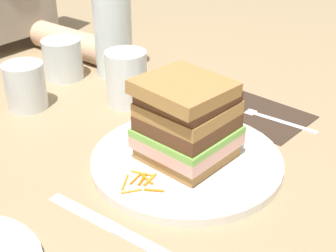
{
  "coord_description": "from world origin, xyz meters",
  "views": [
    {
      "loc": [
        -0.44,
        -0.34,
        0.36
      ],
      "look_at": [
        -0.0,
        0.01,
        0.05
      ],
      "focal_mm": 49.25,
      "sensor_mm": 36.0,
      "label": 1
    }
  ],
  "objects_px": {
    "empty_tumbler_0": "(25,86)",
    "empty_tumbler_1": "(63,59)",
    "main_plate": "(185,161)",
    "knife": "(117,229)",
    "fork": "(267,115)",
    "sandwich": "(185,122)",
    "napkin_dark": "(255,113)",
    "juice_glass": "(127,82)",
    "water_bottle": "(112,7)"
  },
  "relations": [
    {
      "from": "empty_tumbler_0",
      "to": "sandwich",
      "type": "bearing_deg",
      "value": -86.06
    },
    {
      "from": "empty_tumbler_0",
      "to": "fork",
      "type": "bearing_deg",
      "value": -57.34
    },
    {
      "from": "fork",
      "to": "knife",
      "type": "bearing_deg",
      "value": 178.99
    },
    {
      "from": "sandwich",
      "to": "napkin_dark",
      "type": "height_order",
      "value": "sandwich"
    },
    {
      "from": "fork",
      "to": "empty_tumbler_1",
      "type": "bearing_deg",
      "value": 103.53
    },
    {
      "from": "water_bottle",
      "to": "empty_tumbler_1",
      "type": "distance_m",
      "value": 0.14
    },
    {
      "from": "napkin_dark",
      "to": "juice_glass",
      "type": "xyz_separation_m",
      "value": [
        -0.1,
        0.2,
        0.04
      ]
    },
    {
      "from": "main_plate",
      "to": "empty_tumbler_0",
      "type": "distance_m",
      "value": 0.32
    },
    {
      "from": "main_plate",
      "to": "empty_tumbler_1",
      "type": "bearing_deg",
      "value": 74.58
    },
    {
      "from": "empty_tumbler_0",
      "to": "empty_tumbler_1",
      "type": "relative_size",
      "value": 1.03
    },
    {
      "from": "napkin_dark",
      "to": "water_bottle",
      "type": "xyz_separation_m",
      "value": [
        -0.02,
        0.31,
        0.13
      ]
    },
    {
      "from": "napkin_dark",
      "to": "fork",
      "type": "xyz_separation_m",
      "value": [
        0.0,
        -0.02,
        0.0
      ]
    },
    {
      "from": "juice_glass",
      "to": "empty_tumbler_0",
      "type": "xyz_separation_m",
      "value": [
        -0.12,
        0.13,
        -0.0
      ]
    },
    {
      "from": "juice_glass",
      "to": "empty_tumbler_0",
      "type": "distance_m",
      "value": 0.17
    },
    {
      "from": "knife",
      "to": "juice_glass",
      "type": "relative_size",
      "value": 2.11
    },
    {
      "from": "napkin_dark",
      "to": "water_bottle",
      "type": "relative_size",
      "value": 0.58
    },
    {
      "from": "knife",
      "to": "water_bottle",
      "type": "relative_size",
      "value": 0.67
    },
    {
      "from": "napkin_dark",
      "to": "empty_tumbler_1",
      "type": "distance_m",
      "value": 0.39
    },
    {
      "from": "water_bottle",
      "to": "empty_tumbler_0",
      "type": "height_order",
      "value": "water_bottle"
    },
    {
      "from": "fork",
      "to": "empty_tumbler_1",
      "type": "relative_size",
      "value": 2.14
    },
    {
      "from": "juice_glass",
      "to": "empty_tumbler_0",
      "type": "relative_size",
      "value": 1.19
    },
    {
      "from": "napkin_dark",
      "to": "juice_glass",
      "type": "height_order",
      "value": "juice_glass"
    },
    {
      "from": "water_bottle",
      "to": "empty_tumbler_0",
      "type": "xyz_separation_m",
      "value": [
        -0.2,
        0.01,
        -0.1
      ]
    },
    {
      "from": "empty_tumbler_0",
      "to": "knife",
      "type": "bearing_deg",
      "value": -111.32
    },
    {
      "from": "sandwich",
      "to": "empty_tumbler_0",
      "type": "distance_m",
      "value": 0.32
    },
    {
      "from": "main_plate",
      "to": "empty_tumbler_1",
      "type": "distance_m",
      "value": 0.39
    },
    {
      "from": "fork",
      "to": "empty_tumbler_0",
      "type": "xyz_separation_m",
      "value": [
        -0.22,
        0.35,
        0.04
      ]
    },
    {
      "from": "empty_tumbler_0",
      "to": "empty_tumbler_1",
      "type": "height_order",
      "value": "empty_tumbler_0"
    },
    {
      "from": "water_bottle",
      "to": "knife",
      "type": "bearing_deg",
      "value": -135.85
    },
    {
      "from": "juice_glass",
      "to": "empty_tumbler_1",
      "type": "xyz_separation_m",
      "value": [
        0.01,
        0.18,
        -0.0
      ]
    },
    {
      "from": "knife",
      "to": "empty_tumbler_1",
      "type": "bearing_deg",
      "value": 56.55
    },
    {
      "from": "water_bottle",
      "to": "main_plate",
      "type": "bearing_deg",
      "value": -120.41
    },
    {
      "from": "napkin_dark",
      "to": "empty_tumbler_1",
      "type": "xyz_separation_m",
      "value": [
        -0.1,
        0.37,
        0.04
      ]
    },
    {
      "from": "sandwich",
      "to": "water_bottle",
      "type": "height_order",
      "value": "water_bottle"
    },
    {
      "from": "sandwich",
      "to": "empty_tumbler_1",
      "type": "distance_m",
      "value": 0.39
    },
    {
      "from": "knife",
      "to": "empty_tumbler_0",
      "type": "bearing_deg",
      "value": 68.68
    },
    {
      "from": "main_plate",
      "to": "water_bottle",
      "type": "relative_size",
      "value": 0.89
    },
    {
      "from": "water_bottle",
      "to": "napkin_dark",
      "type": "bearing_deg",
      "value": -86.95
    },
    {
      "from": "juice_glass",
      "to": "empty_tumbler_1",
      "type": "height_order",
      "value": "juice_glass"
    },
    {
      "from": "napkin_dark",
      "to": "knife",
      "type": "bearing_deg",
      "value": -177.39
    },
    {
      "from": "main_plate",
      "to": "sandwich",
      "type": "xyz_separation_m",
      "value": [
        -0.0,
        -0.0,
        0.06
      ]
    },
    {
      "from": "fork",
      "to": "empty_tumbler_1",
      "type": "xyz_separation_m",
      "value": [
        -0.1,
        0.4,
        0.03
      ]
    },
    {
      "from": "napkin_dark",
      "to": "empty_tumbler_0",
      "type": "bearing_deg",
      "value": 124.35
    },
    {
      "from": "fork",
      "to": "water_bottle",
      "type": "xyz_separation_m",
      "value": [
        -0.02,
        0.33,
        0.13
      ]
    },
    {
      "from": "empty_tumbler_1",
      "to": "sandwich",
      "type": "bearing_deg",
      "value": -105.53
    },
    {
      "from": "fork",
      "to": "main_plate",
      "type": "bearing_deg",
      "value": 173.13
    },
    {
      "from": "sandwich",
      "to": "juice_glass",
      "type": "xyz_separation_m",
      "value": [
        0.1,
        0.2,
        -0.03
      ]
    },
    {
      "from": "fork",
      "to": "juice_glass",
      "type": "bearing_deg",
      "value": 115.05
    },
    {
      "from": "main_plate",
      "to": "knife",
      "type": "distance_m",
      "value": 0.16
    },
    {
      "from": "fork",
      "to": "knife",
      "type": "height_order",
      "value": "fork"
    }
  ]
}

